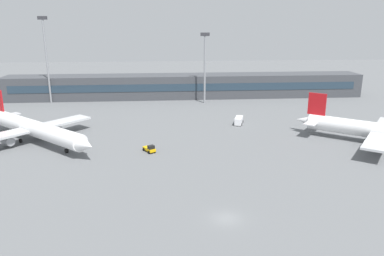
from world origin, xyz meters
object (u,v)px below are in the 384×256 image
at_px(airplane_mid, 35,129).
at_px(baggage_tug_yellow, 150,149).
at_px(floodlight_tower_west, 46,55).
at_px(floodlight_tower_east, 205,63).
at_px(service_van_white, 239,120).

height_order(airplane_mid, baggage_tug_yellow, airplane_mid).
height_order(floodlight_tower_west, floodlight_tower_east, floodlight_tower_west).
relative_size(baggage_tug_yellow, service_van_white, 0.69).
xyz_separation_m(airplane_mid, floodlight_tower_west, (-9.67, 48.00, 14.11)).
height_order(service_van_white, floodlight_tower_east, floodlight_tower_east).
xyz_separation_m(baggage_tug_yellow, floodlight_tower_east, (18.72, 52.90, 13.90)).
height_order(baggage_tug_yellow, floodlight_tower_east, floodlight_tower_east).
xyz_separation_m(service_van_white, floodlight_tower_west, (-63.53, 35.49, 16.46)).
relative_size(floodlight_tower_west, floodlight_tower_east, 1.22).
bearing_deg(floodlight_tower_west, floodlight_tower_east, -4.94).
relative_size(service_van_white, floodlight_tower_east, 0.22).
bearing_deg(baggage_tug_yellow, service_van_white, 41.35).
distance_m(baggage_tug_yellow, service_van_white, 33.78).
height_order(airplane_mid, floodlight_tower_east, floodlight_tower_east).
relative_size(airplane_mid, floodlight_tower_east, 1.42).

